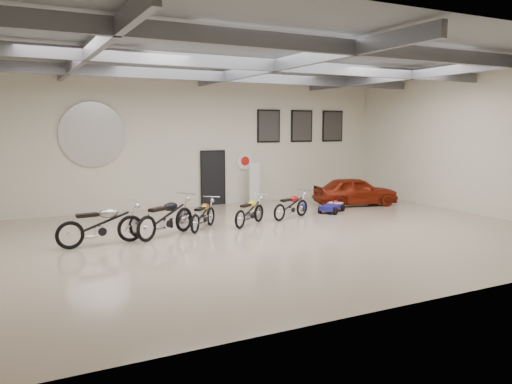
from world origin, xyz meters
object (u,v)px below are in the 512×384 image
motorcycle_red (291,205)px  motorcycle_yellow (250,211)px  banner_stand (254,182)px  motorcycle_silver (101,224)px  vintage_car (356,191)px  motorcycle_black (166,216)px  go_kart (333,205)px  motorcycle_gold (203,214)px

motorcycle_red → motorcycle_yellow: bearing=171.2°
banner_stand → motorcycle_silver: size_ratio=0.77×
vintage_car → motorcycle_red: bearing=122.6°
motorcycle_silver → motorcycle_black: bearing=2.9°
motorcycle_silver → motorcycle_yellow: 4.69m
motorcycle_black → motorcycle_red: bearing=-21.8°
banner_stand → motorcycle_black: 6.56m
motorcycle_black → motorcycle_yellow: motorcycle_black is taller
motorcycle_black → go_kart: size_ratio=1.52×
motorcycle_black → motorcycle_yellow: bearing=-23.7°
motorcycle_silver → motorcycle_black: 1.84m
motorcycle_yellow → motorcycle_red: size_ratio=1.01×
motorcycle_red → go_kart: (2.05, 0.47, -0.20)m
go_kart → motorcycle_black: bearing=155.7°
banner_stand → motorcycle_silver: banner_stand is taller
go_kart → motorcycle_yellow: bearing=157.8°
banner_stand → motorcycle_silver: 8.17m
motorcycle_red → vintage_car: 3.96m
motorcycle_silver → motorcycle_gold: (3.11, 0.71, -0.12)m
motorcycle_gold → vintage_car: bearing=-34.1°
motorcycle_silver → motorcycle_gold: motorcycle_silver is taller
banner_stand → motorcycle_black: size_ratio=0.78×
motorcycle_gold → vintage_car: 7.20m
motorcycle_black → motorcycle_red: size_ratio=1.26×
motorcycle_silver → vintage_car: bearing=7.8°
motorcycle_yellow → vintage_car: 5.74m
motorcycle_black → vintage_car: (8.30, 2.08, -0.02)m
motorcycle_silver → motorcycle_gold: bearing=7.7°
banner_stand → vintage_car: bearing=-38.1°
motorcycle_yellow → vintage_car: size_ratio=0.54×
motorcycle_black → go_kart: 6.74m
motorcycle_red → go_kart: bearing=-8.5°
motorcycle_silver → go_kart: size_ratio=1.53×
motorcycle_silver → go_kart: 8.58m
motorcycle_silver → motorcycle_yellow: motorcycle_silver is taller
go_kart → vintage_car: vintage_car is taller
motorcycle_black → motorcycle_gold: size_ratio=1.24×
motorcycle_black → vintage_car: bearing=-17.4°
motorcycle_silver → go_kart: (8.44, 1.51, -0.32)m
motorcycle_silver → vintage_car: 10.39m
motorcycle_gold → motorcycle_red: (3.28, 0.32, -0.01)m
go_kart → vintage_car: size_ratio=0.44×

